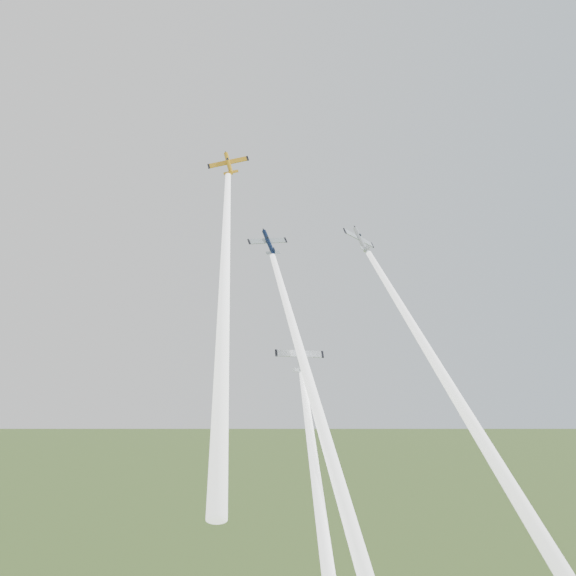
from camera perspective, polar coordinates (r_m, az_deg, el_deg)
The scene contains 8 objects.
plane_yellow at distance 126.21m, azimuth -4.72°, elevation 9.79°, with size 7.18×7.12×1.12m, color orange, non-canonical shape.
smoke_trail_yellow at distance 101.79m, azimuth -5.12°, elevation -1.95°, with size 2.49×2.49×60.99m, color white, non-canonical shape.
plane_navy at distance 123.89m, azimuth -1.55°, elevation 3.64°, with size 7.09×7.03×1.11m, color #0C1836, non-canonical shape.
smoke_trail_navy at distance 101.33m, azimuth 3.12°, elevation -12.19°, with size 2.49×2.49×72.16m, color white, non-canonical shape.
plane_silver_right at distance 127.41m, azimuth 5.74°, elevation 3.84°, with size 7.53×7.47×1.18m, color silver, non-canonical shape.
smoke_trail_silver_right at distance 113.13m, azimuth 13.17°, elevation -8.43°, with size 2.49×2.49×59.97m, color white, non-canonical shape.
plane_silver_low at distance 110.33m, azimuth 0.95°, elevation -5.38°, with size 7.56×7.50×1.18m, color silver, non-canonical shape.
smoke_trail_silver_low at distance 95.00m, azimuth 3.12°, elevation -21.00°, with size 2.49×2.49×57.57m, color white, non-canonical shape.
Camera 1 is at (-38.17, -112.85, 78.82)m, focal length 45.00 mm.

